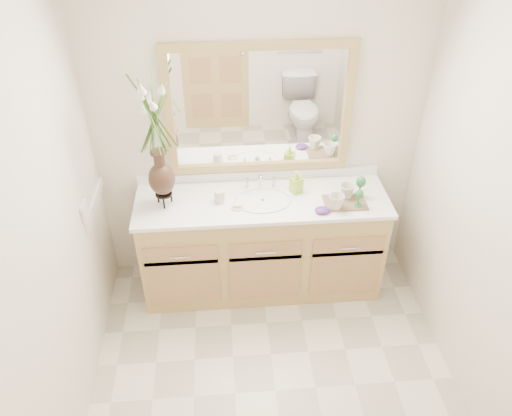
{
  "coord_description": "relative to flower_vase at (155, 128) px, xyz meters",
  "views": [
    {
      "loc": [
        -0.29,
        -1.93,
        2.9
      ],
      "look_at": [
        -0.08,
        0.65,
        1.02
      ],
      "focal_mm": 35.0,
      "sensor_mm": 36.0,
      "label": 1
    }
  ],
  "objects": [
    {
      "name": "floor",
      "position": [
        0.7,
        -1.01,
        -1.43
      ],
      "size": [
        2.6,
        2.6,
        0.0
      ],
      "primitive_type": "plane",
      "color": "silver",
      "rests_on": "ground"
    },
    {
      "name": "ceiling",
      "position": [
        0.7,
        -1.01,
        0.97
      ],
      "size": [
        2.4,
        2.6,
        0.02
      ],
      "primitive_type": "cube",
      "color": "white",
      "rests_on": "wall_back"
    },
    {
      "name": "wall_back",
      "position": [
        0.7,
        0.29,
        -0.23
      ],
      "size": [
        2.4,
        0.02,
        2.4
      ],
      "primitive_type": "cube",
      "color": "beige",
      "rests_on": "floor"
    },
    {
      "name": "wall_left",
      "position": [
        -0.5,
        -1.01,
        -0.23
      ],
      "size": [
        0.02,
        2.6,
        2.4
      ],
      "primitive_type": "cube",
      "color": "beige",
      "rests_on": "floor"
    },
    {
      "name": "wall_right",
      "position": [
        1.9,
        -1.01,
        -0.23
      ],
      "size": [
        0.02,
        2.6,
        2.4
      ],
      "primitive_type": "cube",
      "color": "beige",
      "rests_on": "floor"
    },
    {
      "name": "vanity",
      "position": [
        0.7,
        0.0,
        -1.03
      ],
      "size": [
        1.8,
        0.55,
        0.8
      ],
      "color": "tan",
      "rests_on": "floor"
    },
    {
      "name": "counter",
      "position": [
        0.7,
        0.0,
        -0.62
      ],
      "size": [
        1.84,
        0.57,
        0.03
      ],
      "primitive_type": "cube",
      "color": "white",
      "rests_on": "vanity"
    },
    {
      "name": "sink",
      "position": [
        0.7,
        -0.02,
        -0.66
      ],
      "size": [
        0.38,
        0.34,
        0.23
      ],
      "color": "white",
      "rests_on": "counter"
    },
    {
      "name": "mirror",
      "position": [
        0.7,
        0.27,
        -0.03
      ],
      "size": [
        1.32,
        0.04,
        0.97
      ],
      "color": "white",
      "rests_on": "wall_back"
    },
    {
      "name": "switch_plate",
      "position": [
        -0.49,
        -0.25,
        -0.45
      ],
      "size": [
        0.02,
        0.12,
        0.12
      ],
      "primitive_type": "cube",
      "color": "white",
      "rests_on": "wall_left"
    },
    {
      "name": "flower_vase",
      "position": [
        0.0,
        0.0,
        0.0
      ],
      "size": [
        0.22,
        0.22,
        0.89
      ],
      "rotation": [
        0.0,
        0.0,
        0.18
      ],
      "color": "black",
      "rests_on": "counter"
    },
    {
      "name": "tumbler",
      "position": [
        0.39,
        -0.0,
        -0.56
      ],
      "size": [
        0.07,
        0.07,
        0.09
      ],
      "primitive_type": "cylinder",
      "color": "beige",
      "rests_on": "counter"
    },
    {
      "name": "soap_dish",
      "position": [
        0.51,
        -0.09,
        -0.59
      ],
      "size": [
        0.1,
        0.1,
        0.03
      ],
      "color": "beige",
      "rests_on": "counter"
    },
    {
      "name": "soap_bottle",
      "position": [
        0.96,
        0.08,
        -0.53
      ],
      "size": [
        0.09,
        0.09,
        0.16
      ],
      "primitive_type": "imported",
      "rotation": [
        0.0,
        0.0,
        0.39
      ],
      "color": "#94C42E",
      "rests_on": "counter"
    },
    {
      "name": "purple_dish",
      "position": [
        1.1,
        -0.19,
        -0.58
      ],
      "size": [
        0.13,
        0.11,
        0.04
      ],
      "primitive_type": "ellipsoid",
      "rotation": [
        0.0,
        0.0,
        -0.27
      ],
      "color": "#4C2673",
      "rests_on": "counter"
    },
    {
      "name": "tray",
      "position": [
        1.28,
        -0.1,
        -0.6
      ],
      "size": [
        0.3,
        0.2,
        0.02
      ],
      "primitive_type": "cube",
      "rotation": [
        0.0,
        0.0,
        -0.01
      ],
      "color": "brown",
      "rests_on": "counter"
    },
    {
      "name": "mug_left",
      "position": [
        1.2,
        -0.16,
        -0.53
      ],
      "size": [
        0.13,
        0.12,
        0.11
      ],
      "primitive_type": "imported",
      "rotation": [
        0.0,
        0.0,
        0.18
      ],
      "color": "beige",
      "rests_on": "tray"
    },
    {
      "name": "mug_right",
      "position": [
        1.3,
        -0.04,
        -0.53
      ],
      "size": [
        0.12,
        0.12,
        0.11
      ],
      "primitive_type": "imported",
      "rotation": [
        0.0,
        0.0,
        0.15
      ],
      "color": "beige",
      "rests_on": "tray"
    },
    {
      "name": "goblet_front",
      "position": [
        1.36,
        -0.15,
        -0.5
      ],
      "size": [
        0.06,
        0.06,
        0.13
      ],
      "color": "#267237",
      "rests_on": "tray"
    },
    {
      "name": "goblet_back",
      "position": [
        1.4,
        -0.03,
        -0.48
      ],
      "size": [
        0.07,
        0.07,
        0.16
      ],
      "color": "#267237",
      "rests_on": "tray"
    }
  ]
}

